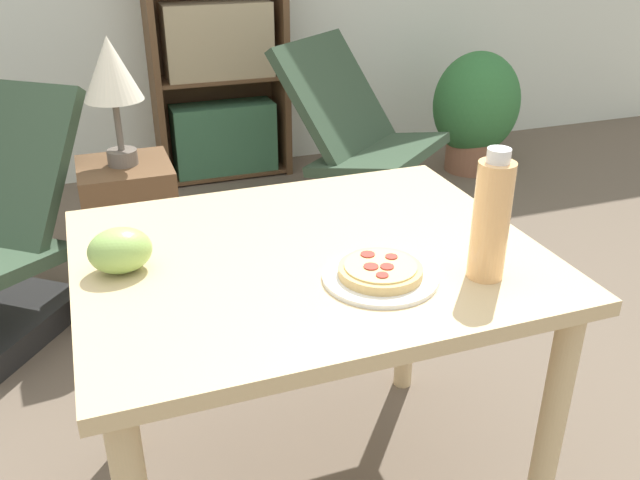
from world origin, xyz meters
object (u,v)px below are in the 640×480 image
bookshelf (217,36)px  table_lamp (111,75)px  pizza_on_plate (380,273)px  potted_plant_floor (476,110)px  side_table (133,237)px  drink_bottle (491,219)px  grape_bunch (120,251)px  lounge_chair_far (363,163)px

bookshelf → table_lamp: bearing=-115.9°
pizza_on_plate → potted_plant_floor: size_ratio=0.34×
pizza_on_plate → side_table: size_ratio=0.41×
side_table → potted_plant_floor: potted_plant_floor is taller
drink_bottle → side_table: size_ratio=0.47×
side_table → potted_plant_floor: 2.29m
grape_bunch → lounge_chair_far: size_ratio=0.14×
pizza_on_plate → grape_bunch: bearing=156.5°
bookshelf → pizza_on_plate: bearing=-95.0°
grape_bunch → table_lamp: 1.16m
pizza_on_plate → lounge_chair_far: (0.78, 1.89, -0.49)m
grape_bunch → side_table: (0.09, 1.15, -0.51)m
drink_bottle → potted_plant_floor: size_ratio=0.39×
grape_bunch → bookshelf: 2.61m
pizza_on_plate → bookshelf: size_ratio=0.14×
pizza_on_plate → side_table: pizza_on_plate is taller
pizza_on_plate → lounge_chair_far: lounge_chair_far is taller
potted_plant_floor → lounge_chair_far: bearing=-155.9°
grape_bunch → drink_bottle: size_ratio=0.48×
pizza_on_plate → potted_plant_floor: 2.87m
bookshelf → table_lamp: (-0.65, -1.35, 0.11)m
pizza_on_plate → grape_bunch: 0.55m
drink_bottle → bookshelf: (0.02, 2.78, -0.08)m
pizza_on_plate → drink_bottle: bearing=-15.9°
side_table → potted_plant_floor: (2.10, 0.92, 0.08)m
side_table → pizza_on_plate: bearing=-73.1°
side_table → table_lamp: 0.63m
pizza_on_plate → drink_bottle: size_ratio=0.86×
grape_bunch → potted_plant_floor: bearing=43.5°
grape_bunch → drink_bottle: (0.72, -0.28, 0.08)m
side_table → table_lamp: size_ratio=1.28×
table_lamp → potted_plant_floor: bearing=23.6°
pizza_on_plate → side_table: bearing=106.9°
pizza_on_plate → drink_bottle: drink_bottle is taller
lounge_chair_far → bookshelf: 1.13m
grape_bunch → bookshelf: (0.74, 2.50, 0.01)m
bookshelf → side_table: bearing=-115.9°
bookshelf → potted_plant_floor: bearing=-16.7°
pizza_on_plate → grape_bunch: size_ratio=1.81×
grape_bunch → lounge_chair_far: 2.17m
lounge_chair_far → side_table: size_ratio=1.65×
drink_bottle → table_lamp: 1.57m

